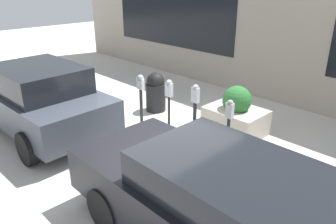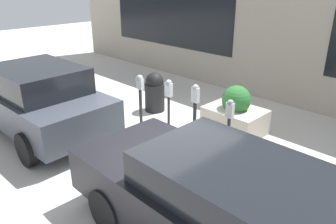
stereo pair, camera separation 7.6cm
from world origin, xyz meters
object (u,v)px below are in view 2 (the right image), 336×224
at_px(parking_meter_second, 195,109).
at_px(parked_car_front, 225,206).
at_px(parking_meter_nearest, 229,122).
at_px(trash_bin, 155,92).
at_px(parking_meter_fourth, 140,92).
at_px(planter_box, 235,115).
at_px(parked_car_middle, 38,99).
at_px(parking_meter_middle, 169,96).

relative_size(parking_meter_second, parked_car_front, 0.32).
height_order(parking_meter_nearest, parking_meter_second, parking_meter_second).
bearing_deg(trash_bin, parking_meter_fourth, 119.66).
xyz_separation_m(planter_box, parked_car_front, (-2.04, 3.21, 0.33)).
bearing_deg(trash_bin, parked_car_front, 147.40).
bearing_deg(parked_car_front, parked_car_middle, 0.69).
bearing_deg(trash_bin, parking_meter_nearest, 163.36).
distance_m(parking_meter_second, parked_car_front, 2.84).
height_order(parking_meter_fourth, trash_bin, parking_meter_fourth).
height_order(parking_meter_middle, planter_box, parking_meter_middle).
bearing_deg(parking_meter_nearest, trash_bin, -16.64).
distance_m(parking_meter_fourth, parked_car_middle, 2.33).
bearing_deg(parking_meter_nearest, parking_meter_middle, -0.36).
height_order(parking_meter_middle, parked_car_middle, parked_car_middle).
bearing_deg(parking_meter_fourth, parking_meter_second, -178.91).
bearing_deg(trash_bin, planter_box, -170.02).
relative_size(parking_meter_nearest, planter_box, 1.03).
relative_size(parking_meter_nearest, parking_meter_middle, 0.98).
xyz_separation_m(planter_box, trash_bin, (2.33, 0.41, 0.09)).
relative_size(parking_meter_second, parking_meter_middle, 1.05).
xyz_separation_m(parking_meter_fourth, trash_bin, (0.55, -0.96, -0.37)).
height_order(parking_meter_nearest, parking_meter_middle, parking_meter_middle).
relative_size(parking_meter_second, trash_bin, 1.36).
distance_m(planter_box, parked_car_middle, 4.55).
height_order(parking_meter_fourth, parked_car_middle, parked_car_middle).
xyz_separation_m(parking_meter_second, parked_car_front, (-2.14, 1.87, -0.16)).
bearing_deg(parking_meter_fourth, parking_meter_middle, -176.75).
bearing_deg(planter_box, parking_meter_middle, 56.38).
bearing_deg(parked_car_middle, trash_bin, -108.55).
xyz_separation_m(parking_meter_nearest, planter_box, (0.74, -1.33, -0.47)).
xyz_separation_m(parking_meter_fourth, parked_car_front, (-3.83, 1.84, -0.14)).
xyz_separation_m(planter_box, parked_car_middle, (3.16, 3.25, 0.40)).
xyz_separation_m(parking_meter_second, parked_car_middle, (3.07, 1.91, -0.09)).
height_order(parked_car_middle, trash_bin, parked_car_middle).
xyz_separation_m(parking_meter_second, parking_meter_fourth, (1.69, 0.03, -0.03)).
height_order(planter_box, parked_car_middle, parked_car_middle).
bearing_deg(parked_car_front, planter_box, -57.34).
distance_m(parked_car_front, parked_car_middle, 5.20).
xyz_separation_m(parking_meter_nearest, parking_meter_middle, (1.62, -0.01, 0.10)).
height_order(parking_meter_second, parked_car_front, parking_meter_second).
bearing_deg(parking_meter_middle, parking_meter_second, 178.55).
xyz_separation_m(parking_meter_fourth, parked_car_middle, (1.38, 1.88, -0.06)).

